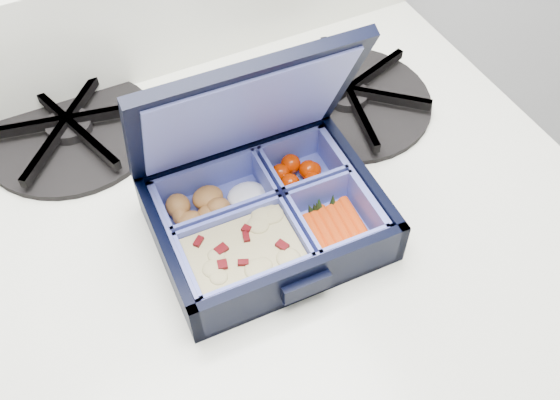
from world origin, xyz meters
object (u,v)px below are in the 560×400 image
burner_grate (348,94)px  bento_box (267,218)px  stove (285,379)px  fork (227,126)px

burner_grate → bento_box: bearing=-142.1°
stove → fork: 0.46m
bento_box → stove: bearing=38.5°
burner_grate → fork: (-0.14, 0.02, -0.01)m
bento_box → fork: size_ratio=1.23×
bento_box → fork: 0.15m
burner_grate → stove: bearing=-141.7°
stove → burner_grate: size_ratio=4.65×
stove → bento_box: 0.47m
stove → bento_box: size_ratio=4.36×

